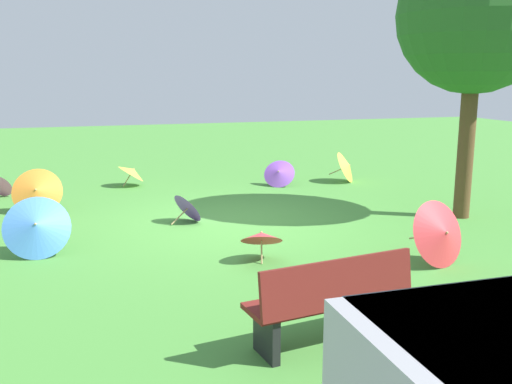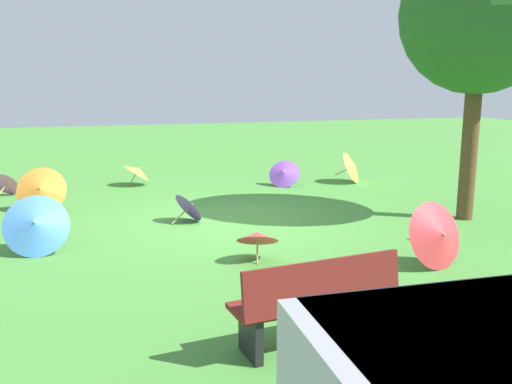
{
  "view_description": "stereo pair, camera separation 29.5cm",
  "coord_description": "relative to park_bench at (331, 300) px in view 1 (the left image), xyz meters",
  "views": [
    {
      "loc": [
        2.37,
        9.3,
        2.55
      ],
      "look_at": [
        -0.36,
        0.4,
        0.6
      ],
      "focal_mm": 39.8,
      "sensor_mm": 36.0,
      "label": 1
    },
    {
      "loc": [
        2.09,
        9.38,
        2.55
      ],
      "look_at": [
        -0.36,
        0.4,
        0.6
      ],
      "focal_mm": 39.8,
      "sensor_mm": 36.0,
      "label": 2
    }
  ],
  "objects": [
    {
      "name": "parasol_orange_0",
      "position": [
        3.0,
        -6.37,
        -0.03
      ],
      "size": [
        0.97,
        0.86,
        0.87
      ],
      "color": "tan",
      "rests_on": "ground"
    },
    {
      "name": "shade_tree",
      "position": [
        -4.34,
        -3.88,
        3.03
      ],
      "size": [
        2.65,
        2.65,
        4.85
      ],
      "color": "brown",
      "rests_on": "ground"
    },
    {
      "name": "parasol_purple_0",
      "position": [
        -2.14,
        -7.56,
        -0.15
      ],
      "size": [
        0.89,
        0.83,
        0.64
      ],
      "color": "tan",
      "rests_on": "ground"
    },
    {
      "name": "parasol_purple_1",
      "position": [
        0.43,
        -4.96,
        -0.19
      ],
      "size": [
        0.67,
        0.73,
        0.55
      ],
      "color": "tan",
      "rests_on": "ground"
    },
    {
      "name": "parasol_pink_0",
      "position": [
        3.84,
        -8.18,
        -0.19
      ],
      "size": [
        0.68,
        0.62,
        0.55
      ],
      "color": "tan",
      "rests_on": "ground"
    },
    {
      "name": "park_bench",
      "position": [
        0.0,
        0.0,
        0.0
      ],
      "size": [
        1.65,
        0.71,
        0.9
      ],
      "color": "maroon",
      "rests_on": "ground"
    },
    {
      "name": "parasol_yellow_2",
      "position": [
        1.09,
        -8.56,
        -0.12
      ],
      "size": [
        0.67,
        0.71,
        0.58
      ],
      "color": "tan",
      "rests_on": "ground"
    },
    {
      "name": "parasol_red_3",
      "position": [
        -0.15,
        -2.62,
        -0.13
      ],
      "size": [
        0.72,
        0.71,
        0.53
      ],
      "color": "tan",
      "rests_on": "ground"
    },
    {
      "name": "parasol_yellow_0",
      "position": [
        -3.87,
        -7.57,
        -0.09
      ],
      "size": [
        0.84,
        0.91,
        0.76
      ],
      "color": "tan",
      "rests_on": "ground"
    },
    {
      "name": "parasol_blue_0",
      "position": [
        2.83,
        -3.69,
        -0.01
      ],
      "size": [
        0.94,
        0.91,
        0.91
      ],
      "color": "tan",
      "rests_on": "ground"
    },
    {
      "name": "parasol_red_0",
      "position": [
        -2.38,
        -1.68,
        -0.01
      ],
      "size": [
        1.01,
        0.9,
        0.92
      ],
      "color": "tan",
      "rests_on": "ground"
    },
    {
      "name": "ground",
      "position": [
        -0.23,
        -4.74,
        -0.47
      ],
      "size": [
        40.0,
        40.0,
        0.0
      ],
      "primitive_type": "plane",
      "color": "#478C38"
    }
  ]
}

